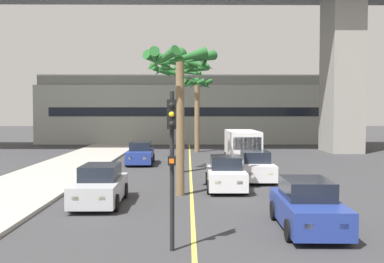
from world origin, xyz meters
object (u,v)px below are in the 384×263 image
object	(u,v)px
car_queue_second	(307,206)
car_queue_fifth	(226,174)
car_queue_fourth	(255,167)
car_queue_third	(100,186)
palm_tree_far_median	(180,74)
car_queue_front	(140,154)
palm_tree_near_median	(180,84)
traffic_light_median_near	(172,148)
palm_tree_mid_median	(197,95)
delivery_van	(242,146)

from	to	relation	value
car_queue_second	car_queue_fifth	bearing A→B (deg)	104.90
car_queue_fourth	car_queue_fifth	world-z (taller)	same
car_queue_third	car_queue_fourth	bearing A→B (deg)	40.37
car_queue_fourth	car_queue_third	bearing A→B (deg)	-139.63
car_queue_fifth	palm_tree_far_median	size ratio (longest dim) A/B	0.64
car_queue_front	car_queue_second	world-z (taller)	same
car_queue_front	car_queue_fourth	size ratio (longest dim) A/B	1.00
palm_tree_near_median	palm_tree_far_median	xyz separation A→B (m)	(0.12, -7.29, 0.01)
car_queue_third	palm_tree_near_median	size ratio (longest dim) A/B	0.62
car_queue_front	traffic_light_median_near	bearing A→B (deg)	-81.49
car_queue_fourth	car_queue_fifth	distance (m)	3.22
traffic_light_median_near	palm_tree_mid_median	world-z (taller)	palm_tree_mid_median
palm_tree_far_median	car_queue_fifth	bearing A→B (deg)	35.71
delivery_van	palm_tree_mid_median	distance (m)	10.86
car_queue_third	car_queue_fourth	size ratio (longest dim) A/B	0.99
car_queue_second	car_queue_third	xyz separation A→B (m)	(-7.20, 3.85, 0.00)
car_queue_second	car_queue_fourth	bearing A→B (deg)	90.62
delivery_van	car_queue_second	bearing A→B (deg)	-90.14
traffic_light_median_near	palm_tree_mid_median	size ratio (longest dim) A/B	0.62
delivery_van	car_queue_third	bearing A→B (deg)	-119.25
car_queue_fifth	traffic_light_median_near	distance (m)	9.83
traffic_light_median_near	car_queue_front	bearing A→B (deg)	98.51
traffic_light_median_near	palm_tree_near_median	world-z (taller)	palm_tree_near_median
palm_tree_far_median	car_queue_third	bearing A→B (deg)	-149.59
delivery_van	palm_tree_far_median	xyz separation A→B (m)	(-4.09, -11.08, 4.03)
palm_tree_far_median	car_queue_second	bearing A→B (deg)	-54.64
car_queue_fourth	palm_tree_near_median	size ratio (longest dim) A/B	0.62
traffic_light_median_near	palm_tree_mid_median	xyz separation A→B (m)	(1.26, 28.63, 2.47)
car_queue_second	delivery_van	bearing A→B (deg)	89.86
car_queue_fourth	car_queue_fifth	bearing A→B (deg)	-124.38
car_queue_third	car_queue_fourth	xyz separation A→B (m)	(7.10, 6.03, 0.00)
car_queue_fifth	delivery_van	world-z (taller)	delivery_van
traffic_light_median_near	delivery_van	bearing A→B (deg)	77.57
palm_tree_far_median	car_queue_fourth	bearing A→B (deg)	46.70
car_queue_front	car_queue_fifth	size ratio (longest dim) A/B	1.00
car_queue_fifth	palm_tree_near_median	world-z (taller)	palm_tree_near_median
car_queue_fifth	delivery_van	size ratio (longest dim) A/B	0.79
car_queue_second	palm_tree_near_median	xyz separation A→B (m)	(-4.17, 12.99, 4.59)
palm_tree_near_median	palm_tree_far_median	world-z (taller)	palm_tree_near_median
car_queue_third	palm_tree_near_median	distance (m)	10.67
palm_tree_near_median	traffic_light_median_near	bearing A→B (deg)	-89.86
car_queue_second	car_queue_third	world-z (taller)	same
car_queue_front	car_queue_fourth	distance (m)	10.08
car_queue_third	car_queue_fifth	bearing A→B (deg)	32.62
traffic_light_median_near	palm_tree_near_median	bearing A→B (deg)	90.14
car_queue_third	traffic_light_median_near	bearing A→B (deg)	-62.87
delivery_van	palm_tree_mid_median	bearing A→B (deg)	106.67
palm_tree_near_median	delivery_van	bearing A→B (deg)	42.01
car_queue_front	car_queue_fifth	xyz separation A→B (m)	(5.10, -9.98, 0.00)
palm_tree_mid_median	palm_tree_far_median	size ratio (longest dim) A/B	1.05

